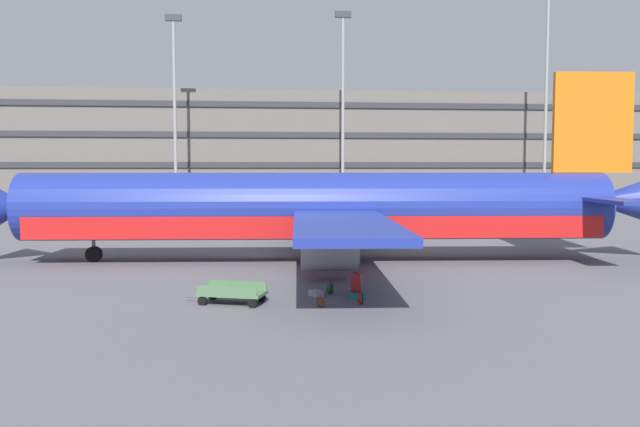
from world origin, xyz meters
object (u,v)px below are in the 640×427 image
Objects in this scene: backpack_black at (360,299)px; backpack_small at (329,289)px; airliner at (322,209)px; suitcase_upright at (358,296)px; baggage_cart at (232,293)px; backpack_red at (321,302)px; suitcase_scuffed at (316,293)px; suitcase_purple at (356,283)px.

backpack_black is 0.97× the size of backpack_small.
suitcase_upright is (0.35, -11.06, -2.86)m from airliner.
airliner is 12.49m from backpack_black.
baggage_cart reaches higher than suitcase_upright.
backpack_black is 0.16× the size of baggage_cart.
backpack_red is 2.67m from backpack_small.
baggage_cart is at bearing -161.09° from suitcase_scuffed.
suitcase_purple is (0.50, -9.61, -2.56)m from airliner.
suitcase_purple is 1.59× the size of backpack_small.
airliner is at bearing 91.80° from suitcase_upright.
baggage_cart is at bearing -175.24° from suitcase_upright.
backpack_red is (-1.68, -1.44, 0.09)m from suitcase_upright.
backpack_black is at bearing -49.89° from suitcase_scuffed.
backpack_red is (-1.83, -2.90, -0.22)m from suitcase_purple.
backpack_red is (-1.33, -12.51, -2.78)m from airliner.
suitcase_upright is at bearing 4.76° from baggage_cart.
suitcase_scuffed is 1.40× the size of backpack_black.
backpack_red is (-0.02, -2.20, 0.08)m from suitcase_scuffed.
suitcase_purple is at bearing 19.63° from baggage_cart.
backpack_black is (1.60, 0.33, 0.03)m from backpack_red.
backpack_red is 0.14× the size of baggage_cart.
airliner is 12.71m from baggage_cart.
suitcase_upright is at bearing -88.20° from airliner.
suitcase_scuffed is at bearing 155.45° from suitcase_upright.
suitcase_scuffed is at bearing -146.93° from backpack_small.
suitcase_purple reaches higher than backpack_black.
suitcase_purple reaches higher than suitcase_scuffed.
backpack_black is (1.58, -1.88, 0.11)m from suitcase_scuffed.
baggage_cart is at bearing -112.61° from airliner.
backpack_small is (-0.97, 2.27, 0.01)m from backpack_black.
airliner is 10.77m from suitcase_scuffed.
baggage_cart is (-4.79, -11.49, -2.55)m from airliner.
suitcase_purple is 0.26× the size of baggage_cart.
airliner is at bearing 83.91° from backpack_red.
suitcase_purple is 1.15× the size of suitcase_upright.
suitcase_scuffed is at bearing 130.11° from backpack_black.
airliner is at bearing 67.39° from baggage_cart.
baggage_cart is at bearing 172.24° from backpack_black.
backpack_black is at bearing -7.76° from baggage_cart.
backpack_black is at bearing -88.77° from airliner.
suitcase_scuffed is 0.74m from backpack_small.
backpack_small is 0.17× the size of baggage_cart.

